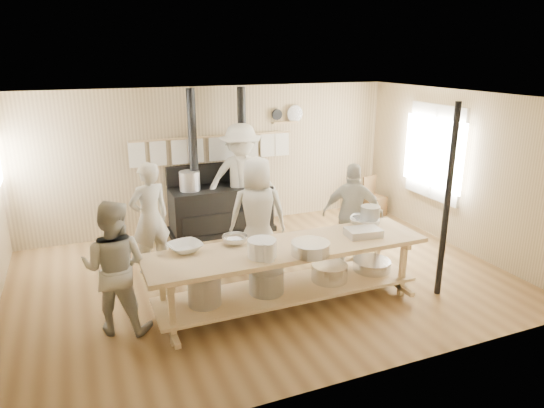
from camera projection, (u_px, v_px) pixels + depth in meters
name	position (u px, v px, depth m)	size (l,w,h in m)	color
ground	(263.00, 278.00, 7.12)	(7.00, 7.00, 0.00)	brown
room_shell	(262.00, 170.00, 6.63)	(7.00, 7.00, 7.00)	tan
window_right	(435.00, 152.00, 8.46)	(0.09, 1.50, 1.65)	beige
stove	(220.00, 204.00, 8.83)	(1.90, 0.75, 2.60)	black
towel_rail	(214.00, 146.00, 8.77)	(3.00, 0.04, 0.47)	tan
back_wall_shelf	(287.00, 117.00, 9.20)	(0.63, 0.14, 0.32)	tan
prep_table	(288.00, 270.00, 6.16)	(3.60, 0.90, 0.85)	tan
support_post	(447.00, 203.00, 6.28)	(0.08, 0.08, 2.60)	black
cook_far_left	(150.00, 218.00, 7.10)	(0.61, 0.40, 1.69)	beige
cook_left	(115.00, 267.00, 5.58)	(0.78, 0.61, 1.61)	beige
cook_center	(258.00, 215.00, 7.18)	(0.85, 0.55, 1.73)	beige
cook_right	(353.00, 214.00, 7.46)	(0.93, 0.39, 1.58)	beige
cook_by_window	(241.00, 179.00, 8.67)	(1.29, 0.74, 1.99)	beige
chair	(374.00, 204.00, 9.83)	(0.45, 0.45, 0.79)	brown
bowl_white_a	(185.00, 247.00, 5.90)	(0.41, 0.41, 0.10)	white
bowl_steel_a	(235.00, 240.00, 6.13)	(0.33, 0.33, 0.10)	silver
bowl_white_b	(365.00, 221.00, 6.83)	(0.41, 0.41, 0.10)	white
bowl_steel_b	(360.00, 222.00, 6.80)	(0.30, 0.30, 0.09)	silver
roasting_pan	(363.00, 232.00, 6.39)	(0.45, 0.30, 0.10)	#B2B2B7
mixing_bowl_large	(310.00, 248.00, 5.81)	(0.47, 0.47, 0.15)	silver
bucket_galv	(370.00, 215.00, 6.83)	(0.27, 0.27, 0.25)	gray
deep_bowl_enamel	(262.00, 248.00, 5.72)	(0.34, 0.34, 0.22)	white
pitcher	(268.00, 252.00, 5.60)	(0.14, 0.14, 0.22)	white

